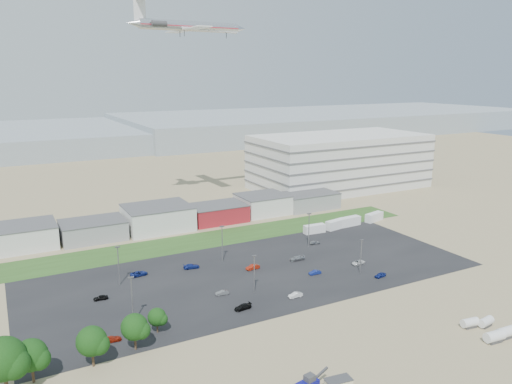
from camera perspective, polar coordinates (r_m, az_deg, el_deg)
ground at (r=118.50m, az=2.23°, el=-12.92°), size 700.00×700.00×0.00m
parking_lot at (r=136.66m, az=-0.20°, el=-9.23°), size 120.00×50.00×0.01m
grass_strip at (r=162.14m, az=-7.08°, el=-5.66°), size 160.00×16.00×0.02m
hills_backdrop at (r=420.18m, az=-14.96°, el=6.25°), size 700.00×200.00×9.00m
building_row at (r=173.71m, az=-14.63°, el=-3.33°), size 170.00×20.00×8.00m
parking_garage at (r=239.04m, az=9.52°, el=3.48°), size 80.00×40.00×25.00m
storage_tank_nw at (r=118.15m, az=23.25°, el=-13.54°), size 3.93×2.33×2.23m
storage_tank_ne at (r=119.92m, az=24.79°, el=-13.30°), size 3.89×2.35×2.19m
storage_tank_sw at (r=114.27m, az=25.59°, el=-14.64°), size 4.38×2.46×2.53m
storage_tank_se at (r=116.97m, az=26.67°, el=-14.11°), size 4.27×2.32×2.49m
box_trailer_a at (r=170.44m, az=6.70°, el=-4.20°), size 7.71×2.72×2.85m
box_trailer_b at (r=176.01m, az=9.13°, el=-3.67°), size 8.61×4.13×3.10m
box_trailer_c at (r=180.26m, az=10.64°, el=-3.32°), size 8.61×3.17×3.17m
box_trailer_d at (r=187.87m, az=13.35°, el=-2.79°), size 8.54×4.59×3.06m
tree_far_left at (r=96.14m, az=-26.89°, el=-17.08°), size 7.92×7.92×11.88m
tree_left at (r=98.49m, az=-24.30°, el=-16.96°), size 6.09×6.09×9.14m
tree_mid at (r=99.39m, az=-18.25°, el=-16.19°), size 5.95×5.95×8.93m
tree_right at (r=102.66m, az=-13.71°, el=-15.05°), size 5.61×5.61×8.42m
tree_near at (r=108.24m, az=-11.26°, el=-14.04°), size 4.08×4.08×6.12m
lightpole_front_l at (r=112.41m, az=-13.97°, el=-11.88°), size 1.23×0.51×10.49m
lightpole_front_m at (r=123.12m, az=-0.21°, el=-9.39°), size 1.14×0.48×9.71m
lightpole_front_r at (r=137.71m, az=11.89°, el=-7.23°), size 1.11×0.46×9.46m
lightpole_back_l at (r=132.19m, az=-15.43°, el=-8.14°), size 1.20×0.50×10.24m
lightpole_back_m at (r=143.12m, az=-3.88°, el=-5.93°), size 1.25×0.52×10.63m
lightpole_back_r at (r=155.33m, az=6.06°, el=-4.37°), size 1.28×0.53×10.87m
airliner at (r=197.52m, az=-7.55°, el=18.28°), size 48.94×34.39×14.09m
parked_car_0 at (r=145.13m, az=11.61°, el=-7.90°), size 4.18×2.23×1.12m
parked_car_1 at (r=136.42m, az=6.75°, el=-9.11°), size 3.48×1.35×1.13m
parked_car_2 at (r=137.76m, az=14.02°, el=-9.19°), size 3.60×1.84×1.17m
parked_car_3 at (r=116.80m, az=-1.51°, el=-12.99°), size 4.29×2.07×1.20m
parked_car_4 at (r=124.07m, az=-3.89°, el=-11.41°), size 3.44×1.57×1.09m
parked_car_5 at (r=126.76m, az=-17.34°, el=-11.45°), size 3.47×1.63×1.15m
parked_car_6 at (r=140.54m, az=-7.39°, el=-8.41°), size 4.61×2.33×1.28m
parked_car_7 at (r=138.77m, az=-0.38°, el=-8.58°), size 4.12×1.82×1.31m
parked_car_8 at (r=159.56m, az=6.74°, el=-5.75°), size 3.41×1.59×1.13m
parked_car_9 at (r=138.15m, az=-13.24°, el=-9.06°), size 4.77×2.62×1.27m
parked_car_10 at (r=108.21m, az=-16.16°, el=-15.84°), size 3.93×1.74×1.12m
parked_car_12 at (r=145.68m, az=4.73°, el=-7.54°), size 4.59×2.10×1.30m
parked_car_13 at (r=122.86m, az=4.53°, el=-11.65°), size 3.61×1.28×1.18m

